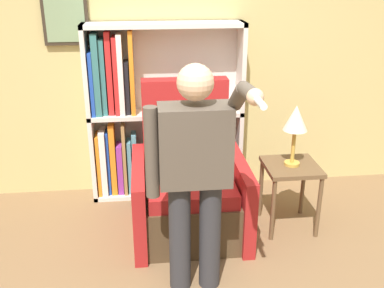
{
  "coord_description": "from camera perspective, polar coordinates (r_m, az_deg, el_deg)",
  "views": [
    {
      "loc": [
        -0.4,
        -2.21,
        2.16
      ],
      "look_at": [
        -0.07,
        0.76,
        0.96
      ],
      "focal_mm": 42.0,
      "sensor_mm": 36.0,
      "label": 1
    }
  ],
  "objects": [
    {
      "name": "wall_back",
      "position": [
        4.33,
        -1.11,
        11.82
      ],
      "size": [
        8.0,
        0.11,
        2.8
      ],
      "color": "tan",
      "rests_on": "ground_plane"
    },
    {
      "name": "bookcase",
      "position": [
        4.29,
        -6.19,
        3.75
      ],
      "size": [
        1.46,
        0.28,
        1.68
      ],
      "color": "silver",
      "rests_on": "ground_plane"
    },
    {
      "name": "armchair",
      "position": [
        3.86,
        -0.43,
        -5.64
      ],
      "size": [
        0.94,
        0.93,
        1.26
      ],
      "color": "#4C3823",
      "rests_on": "ground_plane"
    },
    {
      "name": "person_standing",
      "position": [
        2.9,
        0.4,
        -3.09
      ],
      "size": [
        0.61,
        0.78,
        1.61
      ],
      "color": "#2D2D33",
      "rests_on": "ground_plane"
    },
    {
      "name": "side_table",
      "position": [
        3.91,
        12.42,
        -3.95
      ],
      "size": [
        0.45,
        0.45,
        0.59
      ],
      "color": "brown",
      "rests_on": "ground_plane"
    },
    {
      "name": "table_lamp",
      "position": [
        3.73,
        13.02,
        2.87
      ],
      "size": [
        0.2,
        0.2,
        0.52
      ],
      "color": "gold",
      "rests_on": "side_table"
    }
  ]
}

